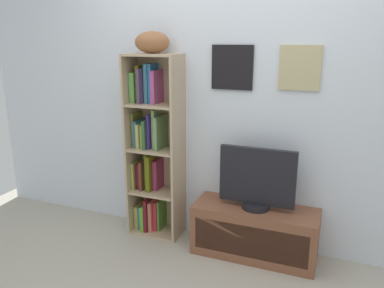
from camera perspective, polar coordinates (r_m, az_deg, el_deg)
The scene contains 5 objects.
back_wall at distance 3.15m, azimuth 5.40°, elevation 7.29°, with size 4.80×0.08×2.53m.
bookshelf at distance 3.37m, azimuth -5.89°, elevation -0.92°, with size 0.46×0.28×1.59m.
football at distance 3.19m, azimuth -5.93°, elevation 14.77°, with size 0.28×0.17×0.17m, color brown.
tv_stand at distance 3.21m, azimuth 9.26°, elevation -12.70°, with size 0.98×0.37×0.41m.
television at distance 3.03m, azimuth 9.63°, elevation -5.26°, with size 0.59×0.22×0.49m.
Camera 1 is at (0.88, -1.86, 1.71)m, focal length 35.95 mm.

